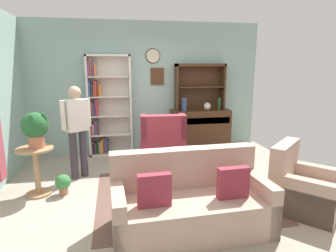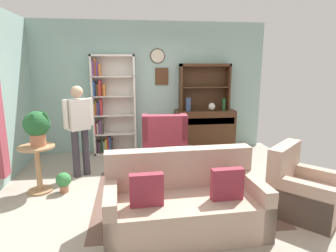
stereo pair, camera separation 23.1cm
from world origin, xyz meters
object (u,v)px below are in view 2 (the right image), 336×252
(sideboard, at_px, (204,128))
(potted_plant_small, at_px, (63,181))
(vase_tall, at_px, (188,104))
(bottle_wine, at_px, (224,104))
(coffee_table, at_px, (191,171))
(armchair_floral, at_px, (302,192))
(wingback_chair, at_px, (164,149))
(vase_round, at_px, (212,107))
(plant_stand, at_px, (38,164))
(couch_floral, at_px, (184,204))
(person_reading, at_px, (79,125))
(book_stack, at_px, (195,166))
(sideboard_hutch, at_px, (204,80))
(potted_plant_large, at_px, (37,126))
(bookshelf, at_px, (110,107))

(sideboard, relative_size, potted_plant_small, 4.21)
(vase_tall, bearing_deg, bottle_wine, -0.66)
(sideboard, distance_m, coffee_table, 2.23)
(armchair_floral, xyz_separation_m, potted_plant_small, (-3.20, 1.06, -0.11))
(wingback_chair, relative_size, coffee_table, 1.31)
(vase_round, bearing_deg, plant_stand, -152.14)
(sideboard, height_order, couch_floral, sideboard)
(wingback_chair, distance_m, potted_plant_small, 1.82)
(armchair_floral, relative_size, person_reading, 0.69)
(plant_stand, distance_m, book_stack, 2.36)
(sideboard_hutch, relative_size, plant_stand, 1.53)
(sideboard, height_order, person_reading, person_reading)
(vase_round, bearing_deg, potted_plant_large, -151.99)
(couch_floral, xyz_separation_m, plant_stand, (-1.99, 1.29, 0.13))
(coffee_table, distance_m, book_stack, 0.11)
(potted_plant_large, relative_size, coffee_table, 0.65)
(plant_stand, height_order, person_reading, person_reading)
(plant_stand, bearing_deg, sideboard_hutch, 31.36)
(bookshelf, relative_size, vase_tall, 7.26)
(sideboard_hutch, height_order, bottle_wine, sideboard_hutch)
(sideboard_hutch, bearing_deg, coffee_table, -108.93)
(sideboard_hutch, relative_size, wingback_chair, 1.05)
(sideboard_hutch, distance_m, person_reading, 2.87)
(couch_floral, distance_m, person_reading, 2.44)
(wingback_chair, bearing_deg, vase_round, 39.82)
(bottle_wine, distance_m, person_reading, 3.07)
(bottle_wine, bearing_deg, potted_plant_small, -150.57)
(vase_tall, relative_size, coffee_table, 0.36)
(vase_round, bearing_deg, bookshelf, 175.98)
(bookshelf, bearing_deg, vase_tall, -5.74)
(bookshelf, distance_m, wingback_chair, 1.63)
(vase_round, relative_size, armchair_floral, 0.16)
(couch_floral, height_order, wingback_chair, wingback_chair)
(bottle_wine, xyz_separation_m, person_reading, (-2.88, -1.06, -0.14))
(coffee_table, height_order, book_stack, book_stack)
(bookshelf, height_order, potted_plant_large, bookshelf)
(bottle_wine, relative_size, plant_stand, 0.37)
(couch_floral, bearing_deg, book_stack, 69.21)
(sideboard, bearing_deg, bookshelf, 177.60)
(bookshelf, bearing_deg, potted_plant_large, -117.65)
(bottle_wine, distance_m, potted_plant_small, 3.61)
(sideboard, xyz_separation_m, person_reading, (-2.49, -1.15, 0.40))
(armchair_floral, distance_m, coffee_table, 1.51)
(armchair_floral, bearing_deg, wingback_chair, 130.58)
(bottle_wine, distance_m, wingback_chair, 1.83)
(bookshelf, bearing_deg, couch_floral, -72.20)
(sideboard, xyz_separation_m, potted_plant_large, (-2.99, -1.72, 0.52))
(potted_plant_large, bearing_deg, couch_floral, -33.68)
(potted_plant_large, bearing_deg, bottle_wine, 25.85)
(bookshelf, xyz_separation_m, potted_plant_large, (-0.95, -1.81, 0.01))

